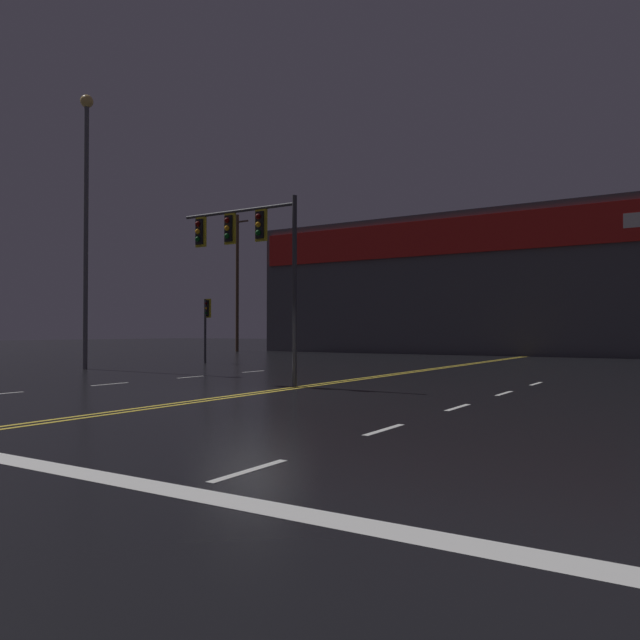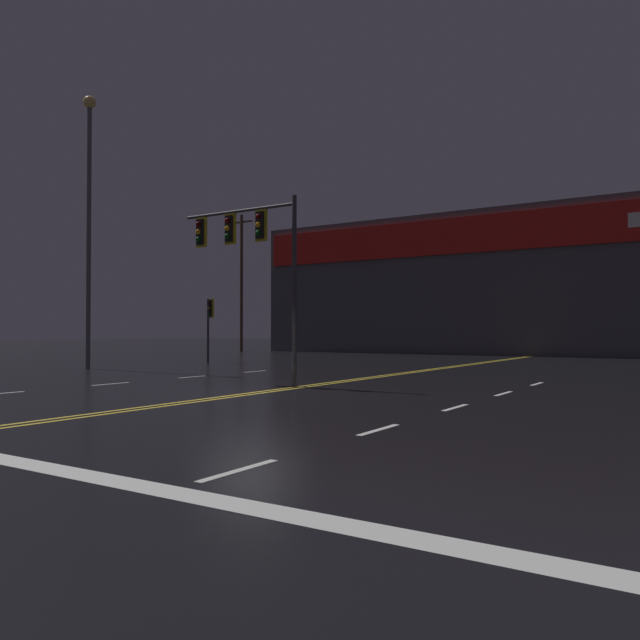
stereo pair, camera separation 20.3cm
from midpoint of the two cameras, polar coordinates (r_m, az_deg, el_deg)
name	(u,v)px [view 2 (the right image)]	position (r m, az deg, el deg)	size (l,w,h in m)	color
ground_plane	(251,394)	(16.65, -5.94, -6.72)	(200.00, 200.00, 0.00)	black
road_markings	(243,403)	(14.54, -6.62, -7.52)	(16.68, 60.00, 0.01)	gold
traffic_signal_median	(245,241)	(19.97, -6.57, 7.18)	(4.46, 0.36, 5.73)	#38383D
traffic_signal_corner_northwest	(209,316)	(33.11, -9.90, 0.38)	(0.42, 0.36, 3.36)	#38383D
streetlight_near_left	(89,200)	(29.70, -20.19, 10.27)	(0.56, 0.56, 12.06)	#59595E
building_backdrop	(547,284)	(48.30, 20.18, 3.11)	(42.74, 10.23, 10.17)	#4C4C51
utility_pole_row	(524,262)	(41.26, 18.26, 5.04)	(46.86, 0.26, 11.84)	#4C3828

